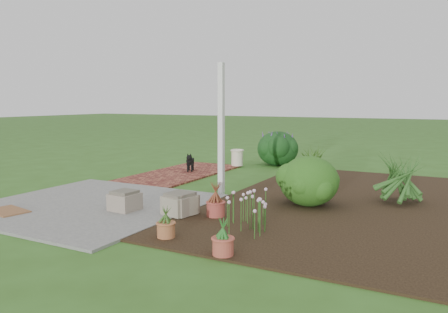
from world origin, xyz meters
The scene contains 19 objects.
ground centered at (0.00, 0.00, 0.00)m, with size 80.00×80.00×0.00m, color #335D1D.
concrete_patio centered at (-1.25, -1.75, 0.02)m, with size 3.50×3.50×0.04m, color slate.
brick_path centered at (-1.70, 1.75, 0.02)m, with size 1.60×3.50×0.04m, color maroon.
garden_bed centered at (2.50, 0.50, 0.01)m, with size 4.00×7.00×0.03m, color black.
veranda_post centered at (0.30, 0.10, 1.25)m, with size 0.10×0.10×2.50m, color white.
stone_trough_near centered at (-0.44, -1.81, 0.18)m, with size 0.41×0.41×0.27m, color #756A59.
stone_trough_mid centered at (0.48, -1.61, 0.18)m, with size 0.42×0.42×0.28m, color #78715C.
stone_trough_far centered at (0.48, -1.58, 0.18)m, with size 0.43×0.43×0.29m, color #7C6F5E.
coir_doormat centered at (-2.03, -2.77, 0.05)m, with size 0.69×0.44×0.02m, color brown.
black_dog centered at (-1.59, 1.98, 0.30)m, with size 0.29×0.47×0.43m.
cream_ceramic_urn centered at (-0.99, 3.42, 0.25)m, with size 0.32×0.32×0.42m, color beige.
evergreen_shrub centered at (2.05, -0.01, 0.46)m, with size 1.01×1.01×0.86m, color #0B350A.
agapanthus_clump_back centered at (3.41, 0.90, 0.54)m, with size 1.14×1.14×1.02m, color #0F3616, non-canonical shape.
agapanthus_clump_front centered at (1.41, 2.44, 0.46)m, with size 0.96×0.96×0.85m, color #16370C, non-canonical shape.
pink_flower_patch centered at (1.72, -1.82, 0.31)m, with size 0.86×0.86×0.55m, color #113D0F, non-canonical shape.
terracotta_pot_bronze centered at (1.02, -1.42, 0.14)m, with size 0.28×0.28×0.23m, color #A04036.
terracotta_pot_small_left centered at (1.92, -2.87, 0.13)m, with size 0.24×0.24×0.20m, color #AB493A.
terracotta_pot_small_right centered at (0.96, -2.64, 0.13)m, with size 0.23×0.23×0.20m, color #A56037.
purple_flowering_bush centered at (-0.16, 4.31, 0.49)m, with size 1.15×1.15×0.97m, color black.
Camera 1 is at (4.20, -7.15, 1.79)m, focal length 35.00 mm.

